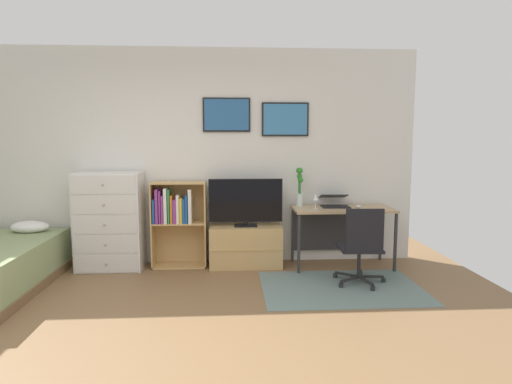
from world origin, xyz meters
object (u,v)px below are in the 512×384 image
at_px(television, 246,203).
at_px(computer_mouse, 358,206).
at_px(dresser, 110,221).
at_px(tv_stand, 246,246).
at_px(desk, 341,218).
at_px(laptop, 334,202).
at_px(bamboo_vase, 300,187).
at_px(bookshelf, 176,216).
at_px(office_chair, 362,244).
at_px(wine_glass, 316,198).

height_order(television, computer_mouse, television).
relative_size(dresser, tv_stand, 1.33).
xyz_separation_m(television, desk, (1.19, 0.01, -0.20)).
distance_m(tv_stand, television, 0.55).
height_order(laptop, computer_mouse, laptop).
bearing_deg(bamboo_vase, laptop, -5.17).
xyz_separation_m(dresser, tv_stand, (1.65, 0.02, -0.34)).
bearing_deg(bookshelf, tv_stand, -3.13).
bearing_deg(dresser, computer_mouse, -1.63).
height_order(bookshelf, desk, bookshelf).
bearing_deg(tv_stand, office_chair, -33.35).
bearing_deg(laptop, office_chair, -81.72).
bearing_deg(desk, television, -179.28).
xyz_separation_m(laptop, computer_mouse, (0.27, -0.14, -0.04)).
xyz_separation_m(dresser, television, (1.65, -0.01, 0.22)).
distance_m(desk, wine_glass, 0.46).
distance_m(tv_stand, laptop, 1.24).
bearing_deg(wine_glass, bookshelf, 173.65).
xyz_separation_m(television, computer_mouse, (1.38, -0.08, -0.05)).
relative_size(laptop, bamboo_vase, 0.78).
height_order(laptop, wine_glass, wine_glass).
xyz_separation_m(tv_stand, wine_glass, (0.84, -0.14, 0.62)).
distance_m(dresser, television, 1.66).
distance_m(computer_mouse, bamboo_vase, 0.76).
bearing_deg(tv_stand, desk, -0.36).
height_order(desk, office_chair, office_chair).
height_order(bookshelf, television, television).
relative_size(office_chair, wine_glass, 4.78).
height_order(bamboo_vase, wine_glass, bamboo_vase).
bearing_deg(television, computer_mouse, -3.27).
height_order(dresser, television, dresser).
bearing_deg(tv_stand, television, -90.00).
bearing_deg(bookshelf, desk, -1.52).
relative_size(bookshelf, office_chair, 1.23).
relative_size(bookshelf, television, 1.17).
bearing_deg(bookshelf, bamboo_vase, 1.03).
xyz_separation_m(tv_stand, bamboo_vase, (0.68, 0.07, 0.73)).
distance_m(bookshelf, television, 0.88).
distance_m(dresser, laptop, 2.77).
bearing_deg(dresser, office_chair, -15.35).
xyz_separation_m(tv_stand, laptop, (1.12, 0.04, 0.54)).
height_order(desk, bamboo_vase, bamboo_vase).
bearing_deg(tv_stand, bamboo_vase, 6.23).
distance_m(tv_stand, computer_mouse, 1.47).
bearing_deg(television, wine_glass, -8.10).
xyz_separation_m(tv_stand, computer_mouse, (1.38, -0.10, 0.50)).
bearing_deg(dresser, bamboo_vase, 2.20).
bearing_deg(television, tv_stand, 90.00).
xyz_separation_m(bookshelf, wine_glass, (1.70, -0.19, 0.24)).
bearing_deg(computer_mouse, laptop, 152.79).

